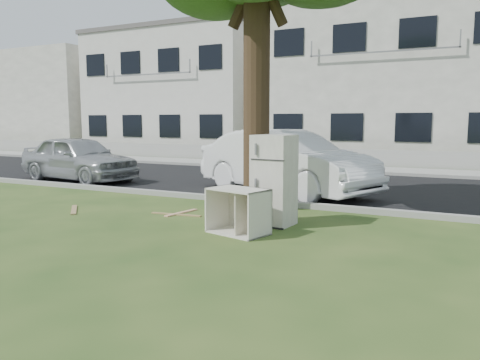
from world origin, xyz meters
The scene contains 16 objects.
ground centered at (0.00, 0.00, 0.00)m, with size 120.00×120.00×0.00m, color #274619.
road centered at (0.00, 6.00, 0.01)m, with size 120.00×7.00×0.01m, color black.
kerb_near centered at (0.00, 2.45, 0.00)m, with size 120.00×0.18×0.12m, color gray.
kerb_far centered at (0.00, 9.55, 0.00)m, with size 120.00×0.18×0.12m, color gray.
sidewalk centered at (0.00, 11.00, 0.01)m, with size 120.00×2.80×0.01m, color gray.
low_wall centered at (0.00, 12.60, 0.35)m, with size 120.00×0.15×0.70m, color gray.
townhouse_left centered at (-12.00, 17.50, 3.52)m, with size 10.20×8.16×7.04m.
townhouse_center centered at (0.00, 17.50, 3.72)m, with size 11.22×8.16×7.44m.
filler_left centered at (-26.00, 18.00, 3.20)m, with size 16.00×9.00×6.40m, color silver.
fridge centered at (0.47, 0.65, 0.81)m, with size 0.67×0.62×1.62m, color beige.
cabinet centered at (0.20, -0.23, 0.38)m, with size 0.97×0.60×0.76m, color silver.
plank_a centered at (-1.60, 0.59, 0.01)m, with size 1.07×0.09×0.02m, color olive.
plank_b centered at (-3.80, 0.04, 0.01)m, with size 1.02×0.10×0.03m, color #94784D.
plank_c centered at (-1.60, 0.77, 0.01)m, with size 0.89×0.10×0.02m, color tan.
car_center centered at (-0.68, 4.22, 0.82)m, with size 1.74×4.98×1.64m, color white.
car_left centered at (-7.38, 3.72, 0.71)m, with size 1.68×4.18×1.43m, color #9C9FA3.
Camera 1 is at (3.63, -7.04, 1.86)m, focal length 35.00 mm.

